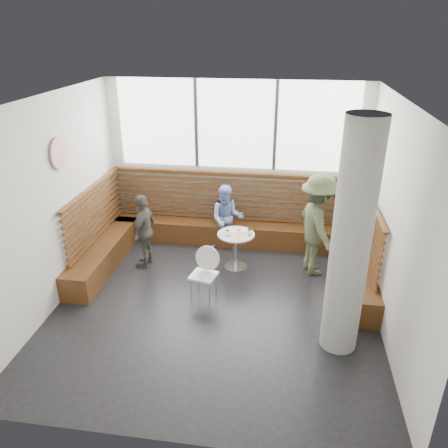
# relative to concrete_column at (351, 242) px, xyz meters

# --- Properties ---
(room) EXTENTS (5.00, 5.00, 3.20)m
(room) POSITION_rel_concrete_column_xyz_m (-1.85, 0.60, 0.00)
(room) COLOR silver
(room) RESTS_ON ground
(booth) EXTENTS (5.00, 2.50, 1.44)m
(booth) POSITION_rel_concrete_column_xyz_m (-1.85, 2.37, -1.19)
(booth) COLOR #472911
(booth) RESTS_ON ground
(concrete_column) EXTENTS (0.50, 0.50, 3.20)m
(concrete_column) POSITION_rel_concrete_column_xyz_m (0.00, 0.00, 0.00)
(concrete_column) COLOR gray
(concrete_column) RESTS_ON ground
(wall_art) EXTENTS (0.03, 0.50, 0.50)m
(wall_art) POSITION_rel_concrete_column_xyz_m (-4.31, 1.00, 0.70)
(wall_art) COLOR white
(wall_art) RESTS_ON room
(cafe_table) EXTENTS (0.67, 0.67, 0.69)m
(cafe_table) POSITION_rel_concrete_column_xyz_m (-1.68, 1.90, -1.11)
(cafe_table) COLOR silver
(cafe_table) RESTS_ON ground
(cafe_chair) EXTENTS (0.41, 0.41, 0.87)m
(cafe_chair) POSITION_rel_concrete_column_xyz_m (-2.07, 0.89, -1.09)
(cafe_chair) COLOR white
(cafe_chair) RESTS_ON ground
(adult_man) EXTENTS (1.04, 1.34, 1.83)m
(adult_man) POSITION_rel_concrete_column_xyz_m (-0.26, 1.95, -0.68)
(adult_man) COLOR #4B573A
(adult_man) RESTS_ON ground
(child_back) EXTENTS (0.70, 0.58, 1.32)m
(child_back) POSITION_rel_concrete_column_xyz_m (-1.94, 2.60, -0.94)
(child_back) COLOR #88A3ED
(child_back) RESTS_ON ground
(child_left) EXTENTS (0.39, 0.83, 1.39)m
(child_left) POSITION_rel_concrete_column_xyz_m (-3.33, 1.76, -0.91)
(child_left) COLOR #54534C
(child_left) RESTS_ON ground
(plate_near) EXTENTS (0.20, 0.20, 0.01)m
(plate_near) POSITION_rel_concrete_column_xyz_m (-1.79, 1.99, -0.91)
(plate_near) COLOR white
(plate_near) RESTS_ON cafe_table
(plate_far) EXTENTS (0.19, 0.19, 0.01)m
(plate_far) POSITION_rel_concrete_column_xyz_m (-1.58, 2.03, -0.91)
(plate_far) COLOR white
(plate_far) RESTS_ON cafe_table
(glass_left) EXTENTS (0.06, 0.06, 0.10)m
(glass_left) POSITION_rel_concrete_column_xyz_m (-1.81, 1.80, -0.86)
(glass_left) COLOR white
(glass_left) RESTS_ON cafe_table
(glass_mid) EXTENTS (0.08, 0.08, 0.12)m
(glass_mid) POSITION_rel_concrete_column_xyz_m (-1.62, 1.81, -0.85)
(glass_mid) COLOR white
(glass_mid) RESTS_ON cafe_table
(glass_right) EXTENTS (0.07, 0.07, 0.11)m
(glass_right) POSITION_rel_concrete_column_xyz_m (-1.43, 1.89, -0.86)
(glass_right) COLOR white
(glass_right) RESTS_ON cafe_table
(menu_card) EXTENTS (0.24, 0.19, 0.00)m
(menu_card) POSITION_rel_concrete_column_xyz_m (-1.62, 1.71, -0.91)
(menu_card) COLOR #A5C64C
(menu_card) RESTS_ON cafe_table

